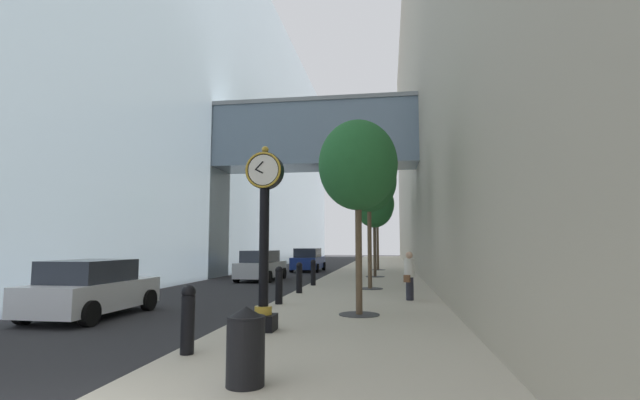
# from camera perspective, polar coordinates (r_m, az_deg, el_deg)

# --- Properties ---
(ground_plane) EXTENTS (110.00, 110.00, 0.00)m
(ground_plane) POSITION_cam_1_polar(r_m,az_deg,el_deg) (31.15, 1.60, -9.35)
(ground_plane) COLOR #262628
(ground_plane) RESTS_ON ground
(sidewalk_right) EXTENTS (5.59, 80.00, 0.14)m
(sidewalk_right) POSITION_cam_1_polar(r_m,az_deg,el_deg) (33.92, 6.98, -8.89)
(sidewalk_right) COLOR #BCB29E
(sidewalk_right) RESTS_ON ground
(building_block_left) EXTENTS (21.52, 80.00, 24.60)m
(building_block_left) POSITION_cam_1_polar(r_m,az_deg,el_deg) (38.29, -14.77, 10.07)
(building_block_left) COLOR #93A8B7
(building_block_left) RESTS_ON ground
(building_block_right) EXTENTS (9.00, 80.00, 28.73)m
(building_block_right) POSITION_cam_1_polar(r_m,az_deg,el_deg) (36.56, 18.58, 14.40)
(building_block_right) COLOR #A89E89
(building_block_right) RESTS_ON ground
(street_clock) EXTENTS (0.84, 0.55, 4.13)m
(street_clock) POSITION_cam_1_polar(r_m,az_deg,el_deg) (10.23, -7.08, -3.52)
(street_clock) COLOR black
(street_clock) RESTS_ON sidewalk_right
(bollard_nearest) EXTENTS (0.25, 0.25, 1.19)m
(bollard_nearest) POSITION_cam_1_polar(r_m,az_deg,el_deg) (8.44, -16.35, -14.05)
(bollard_nearest) COLOR black
(bollard_nearest) RESTS_ON sidewalk_right
(bollard_third) EXTENTS (0.25, 0.25, 1.19)m
(bollard_third) POSITION_cam_1_polar(r_m,az_deg,el_deg) (14.69, -5.21, -10.55)
(bollard_third) COLOR black
(bollard_third) RESTS_ON sidewalk_right
(bollard_fourth) EXTENTS (0.25, 0.25, 1.19)m
(bollard_fourth) POSITION_cam_1_polar(r_m,az_deg,el_deg) (17.92, -2.64, -9.67)
(bollard_fourth) COLOR black
(bollard_fourth) RESTS_ON sidewalk_right
(bollard_fifth) EXTENTS (0.25, 0.25, 1.19)m
(bollard_fifth) POSITION_cam_1_polar(r_m,az_deg,el_deg) (21.18, -0.87, -9.05)
(bollard_fifth) COLOR black
(bollard_fifth) RESTS_ON sidewalk_right
(street_tree_near) EXTENTS (2.20, 2.20, 5.35)m
(street_tree_near) POSITION_cam_1_polar(r_m,az_deg,el_deg) (12.62, 4.82, 4.30)
(street_tree_near) COLOR #333335
(street_tree_near) RESTS_ON sidewalk_right
(street_tree_mid_near) EXTENTS (2.40, 2.40, 6.05)m
(street_tree_mid_near) POSITION_cam_1_polar(r_m,az_deg,el_deg) (19.83, 6.20, 2.39)
(street_tree_mid_near) COLOR #333335
(street_tree_mid_near) RESTS_ON sidewalk_right
(street_tree_mid_far) EXTENTS (2.29, 2.29, 5.50)m
(street_tree_mid_far) POSITION_cam_1_polar(r_m,az_deg,el_deg) (26.95, 6.87, -0.74)
(street_tree_mid_far) COLOR #333335
(street_tree_mid_far) RESTS_ON sidewalk_right
(street_tree_far) EXTENTS (2.55, 2.55, 6.38)m
(street_tree_far) POSITION_cam_1_polar(r_m,az_deg,el_deg) (34.20, 7.23, -0.54)
(street_tree_far) COLOR #333335
(street_tree_far) RESTS_ON sidewalk_right
(trash_bin) EXTENTS (0.53, 0.53, 1.05)m
(trash_bin) POSITION_cam_1_polar(r_m,az_deg,el_deg) (6.48, -9.36, -17.61)
(trash_bin) COLOR black
(trash_bin) RESTS_ON sidewalk_right
(pedestrian_walking) EXTENTS (0.45, 0.52, 1.64)m
(pedestrian_walking) POSITION_cam_1_polar(r_m,az_deg,el_deg) (15.91, 11.23, -9.23)
(pedestrian_walking) COLOR #23232D
(pedestrian_walking) RESTS_ON sidewalk_right
(car_white_near) EXTENTS (2.10, 4.08, 1.59)m
(car_white_near) POSITION_cam_1_polar(r_m,az_deg,el_deg) (14.45, -26.88, -10.00)
(car_white_near) COLOR silver
(car_white_near) RESTS_ON ground
(car_silver_mid) EXTENTS (2.10, 4.55, 1.68)m
(car_silver_mid) POSITION_cam_1_polar(r_m,az_deg,el_deg) (25.97, -7.46, -8.25)
(car_silver_mid) COLOR #B7BABF
(car_silver_mid) RESTS_ON ground
(car_blue_far) EXTENTS (2.16, 4.64, 1.73)m
(car_blue_far) POSITION_cam_1_polar(r_m,az_deg,el_deg) (34.42, -1.50, -7.60)
(car_blue_far) COLOR navy
(car_blue_far) RESTS_ON ground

